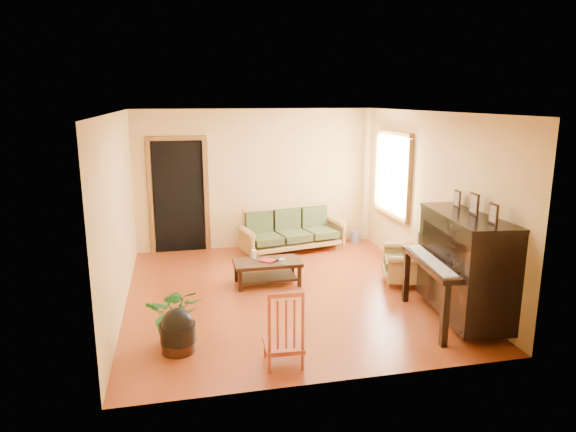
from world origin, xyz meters
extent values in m
plane|color=maroon|center=(0.00, 0.00, 0.00)|extent=(5.00, 5.00, 0.00)
cube|color=black|center=(-1.45, 2.48, 1.02)|extent=(1.08, 0.16, 2.05)
cube|color=white|center=(2.21, 1.30, 1.50)|extent=(0.12, 1.36, 1.46)
cube|color=olive|center=(0.58, 2.00, 0.41)|extent=(2.01, 1.17, 0.81)
cube|color=black|center=(-0.19, 0.39, 0.18)|extent=(1.02, 0.57, 0.37)
cube|color=olive|center=(1.90, 0.01, 0.40)|extent=(0.97, 0.99, 0.80)
cube|color=black|center=(2.02, -1.43, 0.69)|extent=(1.10, 1.67, 1.39)
cylinder|color=black|center=(-1.55, -1.51, 0.19)|extent=(0.53, 0.53, 0.38)
cube|color=maroon|center=(-0.45, -2.04, 0.44)|extent=(0.43, 0.47, 0.87)
cube|color=gold|center=(1.51, 2.40, 0.29)|extent=(0.45, 0.17, 0.59)
cylinder|color=#303F92|center=(1.93, 2.32, 0.12)|extent=(0.22, 0.22, 0.23)
imported|color=#1B611D|center=(-1.55, -1.31, 0.36)|extent=(0.73, 0.66, 0.72)
imported|color=#A11516|center=(-0.25, 0.33, 0.38)|extent=(0.27, 0.27, 0.02)
cylinder|color=white|center=(-0.36, 0.59, 0.43)|extent=(0.09, 0.09, 0.13)
cylinder|color=silver|center=(0.02, 0.26, 0.40)|extent=(0.11, 0.11, 0.06)
cube|color=black|center=(0.00, 0.38, 0.38)|extent=(0.17, 0.06, 0.02)
camera|label=1|loc=(-1.49, -6.95, 2.78)|focal=32.00mm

